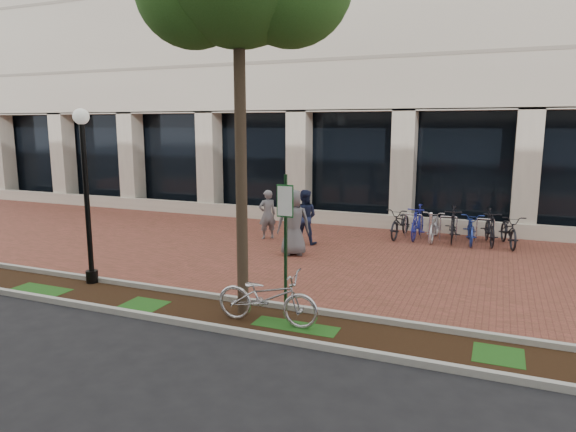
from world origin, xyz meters
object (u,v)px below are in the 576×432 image
at_px(pedestrian_left, 267,215).
at_px(parking_sign, 285,229).
at_px(lamppost, 86,187).
at_px(locked_bicycle, 267,297).
at_px(pedestrian_mid, 304,217).
at_px(pedestrian_right, 293,223).
at_px(bike_rack_cluster, 453,226).
at_px(bollard, 430,228).

bearing_deg(pedestrian_left, parking_sign, 74.02).
height_order(lamppost, pedestrian_left, lamppost).
height_order(parking_sign, locked_bicycle, parking_sign).
height_order(parking_sign, lamppost, lamppost).
bearing_deg(lamppost, pedestrian_left, 72.83).
distance_m(parking_sign, pedestrian_mid, 6.26).
bearing_deg(locked_bicycle, lamppost, 79.48).
bearing_deg(lamppost, pedestrian_right, 51.24).
xyz_separation_m(lamppost, bike_rack_cluster, (7.47, 7.80, -1.77)).
bearing_deg(lamppost, pedestrian_mid, 60.65).
bearing_deg(bike_rack_cluster, lamppost, -133.66).
height_order(lamppost, pedestrian_right, lamppost).
height_order(parking_sign, pedestrian_mid, parking_sign).
height_order(pedestrian_left, pedestrian_mid, pedestrian_mid).
xyz_separation_m(pedestrian_left, bollard, (5.02, 1.22, -0.29)).
distance_m(pedestrian_mid, bollard, 3.95).
xyz_separation_m(parking_sign, pedestrian_left, (-3.22, 6.16, -0.93)).
relative_size(lamppost, pedestrian_right, 2.13).
relative_size(pedestrian_left, bollard, 1.57).
distance_m(locked_bicycle, bike_rack_cluster, 8.91).
bearing_deg(pedestrian_right, bike_rack_cluster, -165.03).
bearing_deg(parking_sign, pedestrian_right, 112.61).
height_order(parking_sign, bollard, parking_sign).
bearing_deg(locked_bicycle, bollard, -16.06).
distance_m(pedestrian_left, bike_rack_cluster, 5.95).
distance_m(parking_sign, bike_rack_cluster, 8.48).
distance_m(pedestrian_mid, pedestrian_right, 1.46).
relative_size(lamppost, pedestrian_left, 2.50).
bearing_deg(pedestrian_mid, locked_bicycle, 98.81).
distance_m(locked_bicycle, pedestrian_right, 5.21).
bearing_deg(bike_rack_cluster, parking_sign, -106.68).
relative_size(pedestrian_left, bike_rack_cluster, 0.38).
relative_size(pedestrian_mid, pedestrian_right, 0.90).
bearing_deg(bike_rack_cluster, locked_bicycle, -106.74).
relative_size(pedestrian_left, pedestrian_mid, 0.94).
distance_m(lamppost, bollard, 10.05).
xyz_separation_m(parking_sign, pedestrian_mid, (-1.85, 5.92, -0.88)).
distance_m(lamppost, pedestrian_right, 5.62).
bearing_deg(pedestrian_left, bollard, 150.03).
xyz_separation_m(bollard, bike_rack_cluster, (0.61, 0.66, 0.00)).
relative_size(lamppost, bollard, 3.94).
relative_size(locked_bicycle, pedestrian_left, 1.24).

